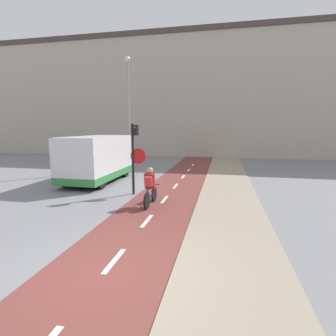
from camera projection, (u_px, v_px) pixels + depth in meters
name	position (u px, v px, depth m)	size (l,w,h in m)	color
ground_plane	(104.00, 274.00, 5.23)	(120.00, 120.00, 0.00)	gray
bike_lane	(105.00, 273.00, 5.24)	(2.65, 60.00, 0.02)	brown
sidewalk_strip	(234.00, 289.00, 4.71)	(2.40, 60.00, 0.05)	gray
building_row_background	(202.00, 97.00, 26.97)	(60.00, 5.20, 12.04)	#B2A899
traffic_light_pole	(135.00, 151.00, 11.17)	(0.67, 0.25, 3.05)	black
street_lamp_far	(129.00, 103.00, 17.30)	(0.36, 0.36, 7.43)	gray
cyclist_near	(150.00, 187.00, 9.67)	(0.46, 1.62, 1.44)	black
van	(97.00, 159.00, 13.98)	(2.16, 4.84, 2.43)	silver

